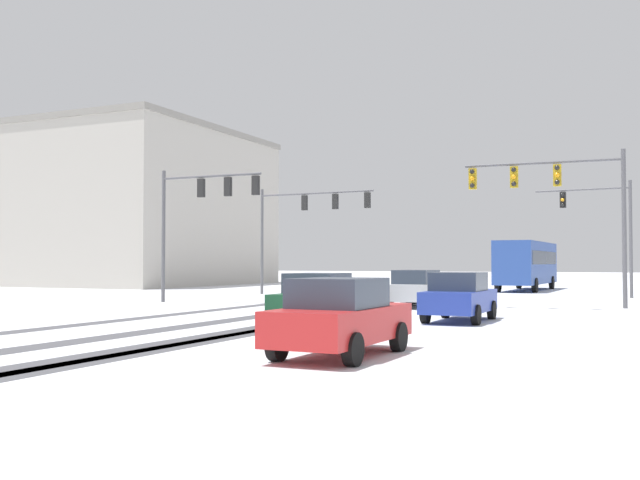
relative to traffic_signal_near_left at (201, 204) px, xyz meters
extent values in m
cube|color=#4C4C51|center=(9.14, -9.94, -4.77)|extent=(1.07, 30.53, 0.01)
cube|color=#4C4C51|center=(9.65, -9.94, -4.77)|extent=(0.90, 30.53, 0.01)
cube|color=#4C4C51|center=(3.46, -9.94, -4.77)|extent=(0.85, 30.53, 0.01)
cube|color=#4C4C51|center=(6.81, -9.94, -4.77)|extent=(0.96, 30.53, 0.01)
cylinder|color=#56565B|center=(-2.18, -0.06, -1.52)|extent=(0.18, 0.18, 6.50)
cylinder|color=#56565B|center=(0.54, -0.01, 1.33)|extent=(5.44, 0.22, 0.12)
cube|color=black|center=(0.00, -0.02, 0.78)|extent=(0.32, 0.25, 0.90)
sphere|color=black|center=(-0.01, 0.14, 1.08)|extent=(0.20, 0.20, 0.20)
sphere|color=orange|center=(-0.01, 0.14, 0.78)|extent=(0.20, 0.20, 0.20)
sphere|color=black|center=(-0.01, 0.14, 0.48)|extent=(0.20, 0.20, 0.20)
cube|color=black|center=(1.49, 0.01, 0.78)|extent=(0.32, 0.25, 0.90)
sphere|color=black|center=(1.49, 0.17, 1.08)|extent=(0.20, 0.20, 0.20)
sphere|color=orange|center=(1.49, 0.17, 0.78)|extent=(0.20, 0.20, 0.20)
sphere|color=black|center=(1.49, 0.17, 0.48)|extent=(0.20, 0.20, 0.20)
cube|color=black|center=(2.99, 0.04, 0.78)|extent=(0.32, 0.25, 0.90)
sphere|color=black|center=(2.98, 0.20, 1.08)|extent=(0.20, 0.20, 0.20)
sphere|color=orange|center=(2.98, 0.20, 0.78)|extent=(0.20, 0.20, 0.20)
sphere|color=black|center=(2.98, 0.20, 0.48)|extent=(0.20, 0.20, 0.20)
cylinder|color=#56565B|center=(18.78, 1.94, -1.52)|extent=(0.18, 0.18, 6.50)
cylinder|color=#56565B|center=(15.63, 1.79, 1.33)|extent=(6.31, 0.43, 0.12)
cube|color=#B79319|center=(16.26, 1.82, 0.78)|extent=(0.33, 0.26, 0.90)
sphere|color=black|center=(16.26, 1.66, 1.08)|extent=(0.20, 0.20, 0.20)
sphere|color=orange|center=(16.26, 1.66, 0.78)|extent=(0.20, 0.20, 0.20)
sphere|color=black|center=(16.26, 1.66, 0.48)|extent=(0.20, 0.20, 0.20)
cube|color=#B79319|center=(14.52, 1.73, 0.78)|extent=(0.33, 0.26, 0.90)
sphere|color=black|center=(14.53, 1.57, 1.08)|extent=(0.20, 0.20, 0.20)
sphere|color=orange|center=(14.53, 1.57, 0.78)|extent=(0.20, 0.20, 0.20)
sphere|color=black|center=(14.53, 1.57, 0.48)|extent=(0.20, 0.20, 0.20)
cube|color=#B79319|center=(12.79, 1.65, 0.78)|extent=(0.33, 0.26, 0.90)
sphere|color=black|center=(12.80, 1.49, 1.08)|extent=(0.20, 0.20, 0.20)
sphere|color=orange|center=(12.80, 1.49, 0.78)|extent=(0.20, 0.20, 0.20)
sphere|color=black|center=(12.80, 1.49, 0.48)|extent=(0.20, 0.20, 0.20)
cylinder|color=#56565B|center=(18.78, 13.94, -1.52)|extent=(0.18, 0.18, 6.50)
cylinder|color=#56565B|center=(16.23, 14.13, 1.33)|extent=(5.10, 0.51, 0.12)
cube|color=black|center=(15.21, 14.21, 0.78)|extent=(0.34, 0.26, 0.90)
sphere|color=black|center=(15.20, 14.05, 1.08)|extent=(0.20, 0.20, 0.20)
sphere|color=orange|center=(15.20, 14.05, 0.78)|extent=(0.20, 0.20, 0.20)
sphere|color=black|center=(15.20, 14.05, 0.48)|extent=(0.20, 0.20, 0.20)
cylinder|color=#56565B|center=(-2.18, 9.94, -1.52)|extent=(0.18, 0.18, 6.50)
cylinder|color=#56565B|center=(1.55, 9.81, 1.33)|extent=(7.46, 0.38, 0.12)
cube|color=black|center=(0.80, 9.84, 0.78)|extent=(0.33, 0.25, 0.90)
sphere|color=black|center=(0.81, 10.00, 1.08)|extent=(0.20, 0.20, 0.20)
sphere|color=orange|center=(0.81, 10.00, 0.78)|extent=(0.20, 0.20, 0.20)
sphere|color=black|center=(0.81, 10.00, 0.48)|extent=(0.20, 0.20, 0.20)
cube|color=black|center=(2.85, 9.76, 0.78)|extent=(0.33, 0.25, 0.90)
sphere|color=black|center=(2.86, 9.92, 1.08)|extent=(0.20, 0.20, 0.20)
sphere|color=orange|center=(2.86, 9.92, 0.78)|extent=(0.20, 0.20, 0.20)
sphere|color=black|center=(2.86, 9.92, 0.48)|extent=(0.20, 0.20, 0.20)
cube|color=black|center=(4.90, 9.69, 0.78)|extent=(0.33, 0.25, 0.90)
sphere|color=black|center=(4.91, 9.85, 1.08)|extent=(0.20, 0.20, 0.20)
sphere|color=orange|center=(4.91, 9.85, 0.78)|extent=(0.20, 0.20, 0.20)
sphere|color=black|center=(4.91, 9.85, 0.48)|extent=(0.20, 0.20, 0.20)
cube|color=#B7BABF|center=(10.42, 1.18, -4.10)|extent=(1.92, 4.19, 0.70)
cube|color=#2D3847|center=(10.42, 1.03, -3.45)|extent=(1.66, 1.98, 0.60)
cylinder|color=black|center=(9.69, 2.49, -4.45)|extent=(0.25, 0.65, 0.64)
cylinder|color=black|center=(11.30, 2.41, -4.45)|extent=(0.25, 0.65, 0.64)
cylinder|color=black|center=(9.55, -0.04, -4.45)|extent=(0.25, 0.65, 0.64)
cylinder|color=black|center=(11.16, -0.13, -4.45)|extent=(0.25, 0.65, 0.64)
cube|color=#233899|center=(13.92, -5.58, -4.10)|extent=(1.72, 4.11, 0.70)
cube|color=#2D3847|center=(13.92, -5.73, -3.45)|extent=(1.57, 1.91, 0.60)
cylinder|color=black|center=(13.11, -4.31, -4.45)|extent=(0.22, 0.64, 0.64)
cylinder|color=black|center=(14.73, -4.30, -4.45)|extent=(0.22, 0.64, 0.64)
cylinder|color=black|center=(13.12, -6.85, -4.45)|extent=(0.22, 0.64, 0.64)
cylinder|color=black|center=(14.74, -6.85, -4.45)|extent=(0.22, 0.64, 0.64)
cube|color=#194C2D|center=(10.36, -8.98, -4.10)|extent=(1.85, 4.16, 0.70)
cube|color=#2D3847|center=(10.37, -9.13, -3.45)|extent=(1.63, 1.96, 0.60)
cylinder|color=black|center=(9.51, -7.74, -4.45)|extent=(0.24, 0.65, 0.64)
cylinder|color=black|center=(11.13, -7.68, -4.45)|extent=(0.24, 0.65, 0.64)
cylinder|color=black|center=(9.60, -10.28, -4.45)|extent=(0.24, 0.65, 0.64)
cylinder|color=black|center=(11.22, -10.22, -4.45)|extent=(0.24, 0.65, 0.64)
cube|color=red|center=(13.80, -15.43, -4.10)|extent=(1.79, 4.14, 0.70)
cube|color=#2D3847|center=(13.80, -15.58, -3.45)|extent=(1.60, 1.93, 0.60)
cylinder|color=black|center=(13.02, -14.14, -4.45)|extent=(0.23, 0.64, 0.64)
cylinder|color=black|center=(14.64, -14.17, -4.45)|extent=(0.23, 0.64, 0.64)
cylinder|color=black|center=(12.97, -16.68, -4.45)|extent=(0.23, 0.64, 0.64)
cylinder|color=black|center=(14.58, -16.72, -4.45)|extent=(0.23, 0.64, 0.64)
cube|color=#284793|center=(11.84, 23.01, -2.84)|extent=(2.82, 11.07, 2.90)
cube|color=#283342|center=(11.84, 23.01, -2.49)|extent=(2.83, 10.19, 0.90)
cylinder|color=black|center=(12.92, 19.13, -4.29)|extent=(0.33, 0.97, 0.96)
cylinder|color=black|center=(10.54, 19.20, -4.29)|extent=(0.33, 0.97, 0.96)
cylinder|color=black|center=(13.13, 26.28, -4.29)|extent=(0.33, 0.97, 0.96)
cylinder|color=black|center=(10.75, 26.35, -4.29)|extent=(0.33, 0.97, 0.96)
cube|color=#B2ADA3|center=(-24.73, 23.01, 1.76)|extent=(22.69, 20.86, 13.07)
cube|color=gray|center=(-24.73, 23.01, 8.55)|extent=(22.99, 21.16, 0.50)
camera|label=1|loc=(19.62, -29.27, -2.84)|focal=40.53mm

